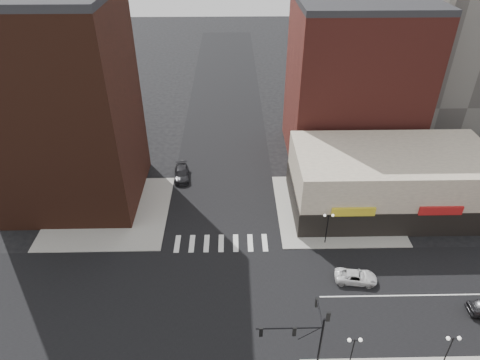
{
  "coord_description": "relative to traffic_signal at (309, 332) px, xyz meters",
  "views": [
    {
      "loc": [
        1.35,
        -29.15,
        33.82
      ],
      "look_at": [
        2.04,
        4.99,
        11.0
      ],
      "focal_mm": 32.0,
      "sensor_mm": 36.0,
      "label": 1
    }
  ],
  "objects": [
    {
      "name": "ground",
      "position": [
        -7.24,
        7.83,
        -4.96
      ],
      "size": [
        240.0,
        240.0,
        0.0
      ],
      "primitive_type": "plane",
      "color": "black",
      "rests_on": "ground"
    },
    {
      "name": "road_ew",
      "position": [
        -7.24,
        7.83,
        -4.95
      ],
      "size": [
        200.0,
        14.0,
        0.02
      ],
      "primitive_type": "cube",
      "color": "black",
      "rests_on": "ground"
    },
    {
      "name": "road_ns",
      "position": [
        -7.24,
        7.83,
        -4.95
      ],
      "size": [
        14.0,
        200.0,
        0.02
      ],
      "primitive_type": "cube",
      "color": "black",
      "rests_on": "ground"
    },
    {
      "name": "sidewalk_nw",
      "position": [
        -21.74,
        22.33,
        -4.9
      ],
      "size": [
        15.0,
        15.0,
        0.12
      ],
      "primitive_type": "cube",
      "color": "gray",
      "rests_on": "ground"
    },
    {
      "name": "sidewalk_ne",
      "position": [
        7.26,
        22.33,
        -4.9
      ],
      "size": [
        15.0,
        15.0,
        0.12
      ],
      "primitive_type": "cube",
      "color": "gray",
      "rests_on": "ground"
    },
    {
      "name": "building_nw",
      "position": [
        -26.24,
        26.33,
        7.54
      ],
      "size": [
        16.0,
        15.0,
        25.0
      ],
      "primitive_type": "cube",
      "color": "#3D1E13",
      "rests_on": "ground"
    },
    {
      "name": "building_nw_low",
      "position": [
        -39.24,
        41.83,
        1.04
      ],
      "size": [
        20.0,
        18.0,
        12.0
      ],
      "primitive_type": "cube",
      "color": "#3D1E13",
      "rests_on": "ground"
    },
    {
      "name": "building_ne_midrise",
      "position": [
        11.76,
        37.33,
        6.04
      ],
      "size": [
        18.0,
        15.0,
        22.0
      ],
      "primitive_type": "cube",
      "color": "maroon",
      "rests_on": "ground"
    },
    {
      "name": "building_ne_row",
      "position": [
        13.76,
        22.83,
        -1.66
      ],
      "size": [
        24.2,
        12.2,
        8.0
      ],
      "color": "beige",
      "rests_on": "ground"
    },
    {
      "name": "traffic_signal",
      "position": [
        0.0,
        0.0,
        0.0
      ],
      "size": [
        5.59,
        3.09,
        7.77
      ],
      "color": "black",
      "rests_on": "ground"
    },
    {
      "name": "street_lamp_se_a",
      "position": [
        3.76,
        -0.17,
        -1.67
      ],
      "size": [
        1.22,
        0.32,
        4.16
      ],
      "color": "black",
      "rests_on": "sidewalk_se"
    },
    {
      "name": "street_lamp_se_b",
      "position": [
        11.76,
        -0.17,
        -1.67
      ],
      "size": [
        1.22,
        0.32,
        4.16
      ],
      "color": "black",
      "rests_on": "sidewalk_se"
    },
    {
      "name": "street_lamp_ne",
      "position": [
        4.76,
        15.83,
        -1.67
      ],
      "size": [
        1.22,
        0.32,
        4.16
      ],
      "color": "black",
      "rests_on": "sidewalk_ne"
    },
    {
      "name": "white_suv",
      "position": [
        6.87,
        9.92,
        -4.35
      ],
      "size": [
        4.6,
        2.57,
        1.22
      ],
      "primitive_type": "imported",
      "rotation": [
        0.0,
        0.0,
        1.44
      ],
      "color": "silver",
      "rests_on": "ground"
    },
    {
      "name": "dark_sedan_north",
      "position": [
        -13.2,
        30.04,
        -4.25
      ],
      "size": [
        2.47,
        5.11,
        1.43
      ],
      "primitive_type": "imported",
      "rotation": [
        0.0,
        0.0,
        0.1
      ],
      "color": "black",
      "rests_on": "ground"
    }
  ]
}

